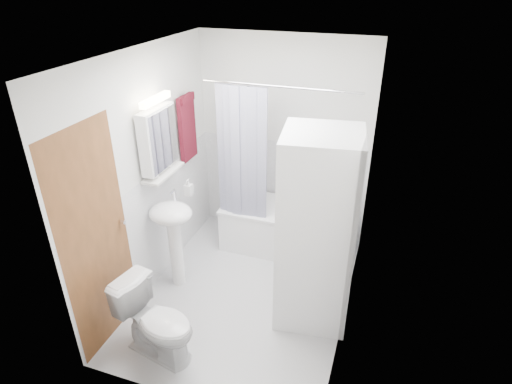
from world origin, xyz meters
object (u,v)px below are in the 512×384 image
(sink, at_px, (173,226))
(toilet, at_px, (157,322))
(bathtub, at_px, (282,226))
(washer_dryer, at_px, (316,231))

(sink, xyz_separation_m, toilet, (0.30, -0.89, -0.36))
(bathtub, bearing_deg, toilet, -106.95)
(sink, distance_m, washer_dryer, 1.45)
(washer_dryer, bearing_deg, sink, 173.47)
(bathtub, height_order, washer_dryer, washer_dryer)
(washer_dryer, bearing_deg, toilet, -148.47)
(bathtub, bearing_deg, sink, -131.72)
(sink, distance_m, toilet, 1.01)
(washer_dryer, height_order, toilet, washer_dryer)
(sink, xyz_separation_m, washer_dryer, (1.43, 0.03, 0.22))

